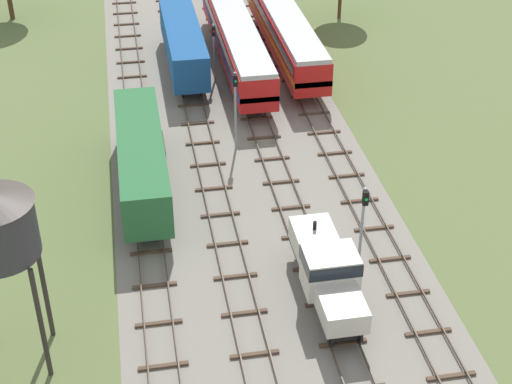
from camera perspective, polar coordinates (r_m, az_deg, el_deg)
name	(u,v)px	position (r m, az deg, el deg)	size (l,w,h in m)	color
ground_plane	(246,182)	(50.87, -0.70, 0.73)	(480.00, 480.00, 0.00)	#5B6B3D
ballast_bed	(246,182)	(50.87, -0.70, 0.73)	(17.17, 176.00, 0.01)	gray
track_far_left	(143,182)	(51.17, -8.18, 0.75)	(2.40, 126.00, 0.29)	#47382D
track_left	(211,175)	(51.39, -3.30, 1.21)	(2.40, 126.00, 0.29)	#47382D
track_centre_left	(277,169)	(51.98, 1.50, 1.66)	(2.40, 126.00, 0.29)	#47382D
track_centre	(341,163)	(52.93, 6.17, 2.08)	(2.40, 126.00, 0.29)	#47382D
shunter_loco_centre_left_nearest	(328,269)	(40.45, 5.22, -5.63)	(2.74, 8.46, 3.10)	beige
freight_boxcar_far_left_near	(141,157)	(49.27, -8.32, 2.52)	(2.87, 14.00, 3.60)	#286638
passenger_coach_centre_left_mid	(236,37)	(66.10, -1.47, 11.20)	(2.96, 22.00, 3.80)	red
freight_boxcar_left_midfar	(183,42)	(65.75, -5.31, 10.79)	(2.87, 14.00, 3.60)	#194C8C
diesel_railcar_centre_far	(286,30)	(67.56, 2.19, 11.66)	(2.96, 20.50, 3.80)	red
signal_post_nearest	(363,223)	(41.22, 7.75, -2.21)	(0.28, 0.47, 5.71)	gray
signal_post_near	(235,102)	(52.85, -1.51, 6.56)	(0.28, 0.47, 5.76)	gray
signal_post_mid	(214,46)	(63.08, -3.08, 10.58)	(0.28, 0.47, 4.90)	gray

